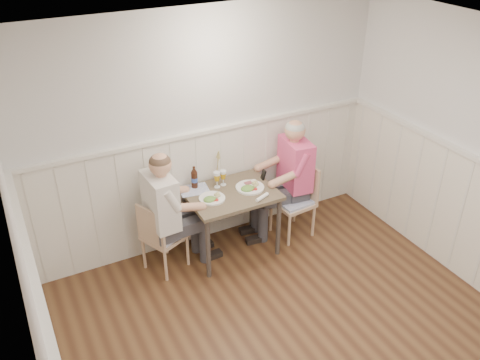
{
  "coord_description": "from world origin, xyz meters",
  "views": [
    {
      "loc": [
        -1.96,
        -2.26,
        3.51
      ],
      "look_at": [
        0.07,
        1.64,
        1.0
      ],
      "focal_mm": 38.0,
      "sensor_mm": 36.0,
      "label": 1
    }
  ],
  "objects_px": {
    "chair_right": "(297,198)",
    "chair_left": "(161,235)",
    "beer_bottle": "(194,178)",
    "dining_table": "(231,200)",
    "diner_cream": "(166,222)",
    "man_in_pink": "(291,186)",
    "grass_vase": "(217,167)"
  },
  "relations": [
    {
      "from": "chair_right",
      "to": "chair_left",
      "type": "height_order",
      "value": "chair_right"
    },
    {
      "from": "beer_bottle",
      "to": "dining_table",
      "type": "bearing_deg",
      "value": -41.77
    },
    {
      "from": "chair_right",
      "to": "diner_cream",
      "type": "bearing_deg",
      "value": 177.38
    },
    {
      "from": "chair_right",
      "to": "man_in_pink",
      "type": "bearing_deg",
      "value": 111.06
    },
    {
      "from": "chair_left",
      "to": "chair_right",
      "type": "bearing_deg",
      "value": -2.72
    },
    {
      "from": "dining_table",
      "to": "chair_right",
      "type": "bearing_deg",
      "value": -2.45
    },
    {
      "from": "man_in_pink",
      "to": "dining_table",
      "type": "bearing_deg",
      "value": -176.2
    },
    {
      "from": "man_in_pink",
      "to": "chair_right",
      "type": "bearing_deg",
      "value": -68.94
    },
    {
      "from": "chair_right",
      "to": "diner_cream",
      "type": "distance_m",
      "value": 1.55
    },
    {
      "from": "chair_right",
      "to": "man_in_pink",
      "type": "xyz_separation_m",
      "value": [
        -0.03,
        0.09,
        0.12
      ]
    },
    {
      "from": "beer_bottle",
      "to": "diner_cream",
      "type": "bearing_deg",
      "value": -151.09
    },
    {
      "from": "chair_left",
      "to": "diner_cream",
      "type": "xyz_separation_m",
      "value": [
        0.07,
        -0.01,
        0.14
      ]
    },
    {
      "from": "dining_table",
      "to": "chair_left",
      "type": "relative_size",
      "value": 1.16
    },
    {
      "from": "diner_cream",
      "to": "grass_vase",
      "type": "distance_m",
      "value": 0.82
    },
    {
      "from": "man_in_pink",
      "to": "diner_cream",
      "type": "distance_m",
      "value": 1.51
    },
    {
      "from": "dining_table",
      "to": "chair_left",
      "type": "distance_m",
      "value": 0.82
    },
    {
      "from": "dining_table",
      "to": "chair_left",
      "type": "height_order",
      "value": "chair_left"
    },
    {
      "from": "beer_bottle",
      "to": "chair_left",
      "type": "bearing_deg",
      "value": -155.25
    },
    {
      "from": "chair_left",
      "to": "man_in_pink",
      "type": "xyz_separation_m",
      "value": [
        1.58,
        0.01,
        0.16
      ]
    },
    {
      "from": "man_in_pink",
      "to": "beer_bottle",
      "type": "height_order",
      "value": "man_in_pink"
    },
    {
      "from": "beer_bottle",
      "to": "grass_vase",
      "type": "distance_m",
      "value": 0.29
    },
    {
      "from": "beer_bottle",
      "to": "grass_vase",
      "type": "bearing_deg",
      "value": 7.18
    },
    {
      "from": "chair_right",
      "to": "grass_vase",
      "type": "bearing_deg",
      "value": 158.0
    },
    {
      "from": "beer_bottle",
      "to": "man_in_pink",
      "type": "bearing_deg",
      "value": -11.31
    },
    {
      "from": "chair_right",
      "to": "dining_table",
      "type": "bearing_deg",
      "value": 177.55
    },
    {
      "from": "diner_cream",
      "to": "grass_vase",
      "type": "height_order",
      "value": "diner_cream"
    },
    {
      "from": "chair_right",
      "to": "diner_cream",
      "type": "xyz_separation_m",
      "value": [
        -1.54,
        0.07,
        0.11
      ]
    },
    {
      "from": "chair_left",
      "to": "beer_bottle",
      "type": "relative_size",
      "value": 3.18
    },
    {
      "from": "chair_right",
      "to": "chair_left",
      "type": "bearing_deg",
      "value": 177.28
    },
    {
      "from": "dining_table",
      "to": "chair_left",
      "type": "bearing_deg",
      "value": 177.01
    },
    {
      "from": "dining_table",
      "to": "man_in_pink",
      "type": "distance_m",
      "value": 0.79
    },
    {
      "from": "chair_right",
      "to": "beer_bottle",
      "type": "relative_size",
      "value": 3.44
    }
  ]
}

